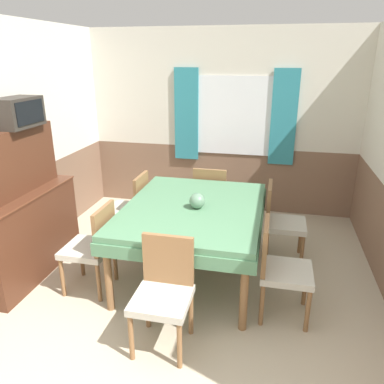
% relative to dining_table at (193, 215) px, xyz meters
% --- Properties ---
extents(wall_back, '(4.26, 0.09, 2.60)m').
position_rel_dining_table_xyz_m(wall_back, '(-0.01, 1.93, 0.63)').
color(wall_back, silver).
rests_on(wall_back, ground_plane).
extents(wall_left, '(0.05, 4.12, 2.60)m').
position_rel_dining_table_xyz_m(wall_left, '(-1.99, 0.05, 0.62)').
color(wall_left, silver).
rests_on(wall_left, ground_plane).
extents(dining_table, '(1.41, 1.76, 0.78)m').
position_rel_dining_table_xyz_m(dining_table, '(0.00, 0.00, 0.00)').
color(dining_table, '#4C7A56').
rests_on(dining_table, ground_plane).
extents(chair_right_far, '(0.44, 0.44, 0.90)m').
position_rel_dining_table_xyz_m(chair_right_far, '(0.88, 0.51, -0.18)').
color(chair_right_far, brown).
rests_on(chair_right_far, ground_plane).
extents(chair_right_near, '(0.44, 0.44, 0.90)m').
position_rel_dining_table_xyz_m(chair_right_near, '(0.88, -0.51, -0.18)').
color(chair_right_near, brown).
rests_on(chair_right_near, ground_plane).
extents(chair_head_near, '(0.44, 0.44, 0.90)m').
position_rel_dining_table_xyz_m(chair_head_near, '(-0.00, -1.06, -0.18)').
color(chair_head_near, brown).
rests_on(chair_head_near, ground_plane).
extents(chair_head_window, '(0.44, 0.44, 0.90)m').
position_rel_dining_table_xyz_m(chair_head_window, '(-0.00, 1.06, -0.18)').
color(chair_head_window, brown).
rests_on(chair_head_window, ground_plane).
extents(chair_left_near, '(0.44, 0.44, 0.90)m').
position_rel_dining_table_xyz_m(chair_left_near, '(-0.88, -0.51, -0.18)').
color(chair_left_near, brown).
rests_on(chair_left_near, ground_plane).
extents(chair_left_far, '(0.44, 0.44, 0.90)m').
position_rel_dining_table_xyz_m(chair_left_far, '(-0.88, 0.51, -0.18)').
color(chair_left_far, brown).
rests_on(chair_left_far, ground_plane).
extents(sideboard, '(0.46, 1.36, 1.55)m').
position_rel_dining_table_xyz_m(sideboard, '(-1.73, -0.39, -0.02)').
color(sideboard, '#4C2819').
rests_on(sideboard, ground_plane).
extents(tv, '(0.29, 0.51, 0.29)m').
position_rel_dining_table_xyz_m(tv, '(-1.72, -0.21, 1.02)').
color(tv, '#2D2823').
rests_on(tv, sideboard).
extents(vase, '(0.16, 0.16, 0.16)m').
position_rel_dining_table_xyz_m(vase, '(0.05, -0.05, 0.18)').
color(vase, slate).
rests_on(vase, dining_table).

